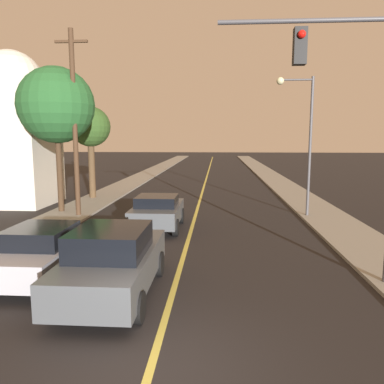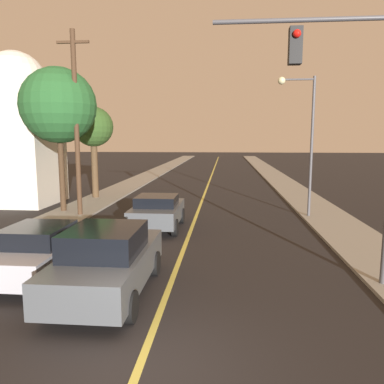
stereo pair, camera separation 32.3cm
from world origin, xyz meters
name	(u,v)px [view 1 (the left image)]	position (x,y,z in m)	size (l,w,h in m)	color
ground_plane	(150,369)	(0.00, 0.00, 0.00)	(200.00, 200.00, 0.00)	black
road_surface	(208,174)	(0.00, 36.00, 0.01)	(10.58, 80.00, 0.01)	black
sidewalk_left	(150,173)	(-6.54, 36.00, 0.06)	(2.50, 80.00, 0.12)	gray
sidewalk_right	(267,173)	(6.54, 36.00, 0.06)	(2.50, 80.00, 0.12)	gray
car_near_lane_front	(113,261)	(-1.48, 2.98, 0.90)	(2.09, 4.57, 1.78)	#474C51
car_near_lane_second	(158,211)	(-1.48, 10.00, 0.79)	(2.06, 3.81, 1.50)	#474C51
car_outer_lane_front	(44,251)	(-3.81, 4.11, 0.77)	(1.96, 4.09, 1.51)	#A5A8B2
traffic_signal_mast	(359,105)	(4.70, 4.08, 4.79)	(4.69, 0.42, 6.99)	#47474C
streetlamp_right	(302,127)	(5.21, 12.95, 4.49)	(1.80, 0.36, 6.77)	#47474C
utility_pole_left	(75,121)	(-5.89, 12.24, 4.78)	(1.60, 0.24, 8.99)	#422D1E
tree_left_near	(56,106)	(-7.16, 13.13, 5.61)	(3.88, 3.88, 7.45)	#3D2B1C
tree_left_far	(90,128)	(-7.01, 17.73, 4.59)	(2.54, 2.54, 5.84)	#4C3823
domed_building_left	(15,131)	(-10.83, 15.61, 4.37)	(4.08, 4.08, 8.96)	beige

